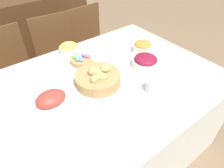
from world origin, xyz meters
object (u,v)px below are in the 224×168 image
object	(u,v)px
chair_far_center	(60,57)
beet_salad_bowl	(145,61)
chair_far_left	(13,74)
spoon	(166,109)
egg_basket	(81,59)
drinking_cup	(152,86)
chair_far_right	(92,45)
dinner_plate	(145,123)
pineapple_bowl	(69,48)
ham_platter	(51,100)
knife	(163,112)
butter_dish	(94,127)
carrot_bowl	(142,47)
sideboard	(31,34)
fork	(125,137)
bread_basket	(98,78)

from	to	relation	value
chair_far_center	beet_salad_bowl	bearing A→B (deg)	-66.36
chair_far_left	spoon	world-z (taller)	chair_far_left
chair_far_center	egg_basket	distance (m)	0.68
drinking_cup	chair_far_right	bearing A→B (deg)	76.47
chair_far_left	dinner_plate	size ratio (longest dim) A/B	3.82
chair_far_right	pineapple_bowl	bearing A→B (deg)	-142.29
ham_platter	drinking_cup	bearing A→B (deg)	-27.77
knife	butter_dish	world-z (taller)	butter_dish
drinking_cup	chair_far_left	bearing A→B (deg)	117.83
carrot_bowl	chair_far_right	bearing A→B (deg)	91.89
pineapple_bowl	dinner_plate	bearing A→B (deg)	-92.23
beet_salad_bowl	pineapple_bowl	bearing A→B (deg)	124.77
sideboard	beet_salad_bowl	bearing A→B (deg)	-79.80
fork	egg_basket	bearing A→B (deg)	80.31
chair_far_left	carrot_bowl	bearing A→B (deg)	-42.32
chair_far_right	sideboard	xyz separation A→B (m)	(-0.43, 0.83, -0.04)
drinking_cup	butter_dish	size ratio (longest dim) A/B	0.62
bread_basket	dinner_plate	distance (m)	0.45
chair_far_right	knife	xyz separation A→B (m)	(-0.37, -1.34, 0.28)
chair_far_right	knife	distance (m)	1.42
bread_basket	ham_platter	world-z (taller)	bread_basket
carrot_bowl	drinking_cup	size ratio (longest dim) A/B	1.99
egg_basket	spoon	world-z (taller)	egg_basket
beet_salad_bowl	chair_far_center	bearing A→B (deg)	107.78
chair_far_right	spoon	distance (m)	1.41
egg_basket	carrot_bowl	bearing A→B (deg)	-18.64
chair_far_right	carrot_bowl	xyz separation A→B (m)	(0.03, -0.77, 0.32)
chair_far_right	chair_far_center	bearing A→B (deg)	176.64
beet_salad_bowl	chair_far_right	bearing A→B (deg)	83.18
ham_platter	butter_dish	xyz separation A→B (m)	(0.10, -0.32, -0.01)
bread_basket	fork	size ratio (longest dim) A/B	1.68
chair_far_left	fork	bearing A→B (deg)	-82.40
chair_far_right	egg_basket	xyz separation A→B (m)	(-0.47, -0.60, 0.31)
sideboard	drinking_cup	world-z (taller)	sideboard
sideboard	drinking_cup	xyz separation A→B (m)	(0.15, -2.01, 0.36)
chair_far_left	butter_dish	size ratio (longest dim) A/B	6.97
sideboard	butter_dish	xyz separation A→B (m)	(-0.32, -2.03, 0.34)
chair_far_left	chair_far_center	xyz separation A→B (m)	(0.49, -0.00, 0.00)
pineapple_bowl	spoon	distance (m)	0.94
sideboard	knife	distance (m)	2.20
sideboard	ham_platter	size ratio (longest dim) A/B	5.40
ham_platter	pineapple_bowl	world-z (taller)	pineapple_bowl
chair_far_left	sideboard	distance (m)	0.96
ham_platter	chair_far_left	bearing A→B (deg)	93.33
knife	carrot_bowl	bearing A→B (deg)	60.09
chair_far_right	chair_far_left	world-z (taller)	same
drinking_cup	knife	bearing A→B (deg)	-116.68
carrot_bowl	fork	world-z (taller)	carrot_bowl
sideboard	ham_platter	world-z (taller)	sideboard
chair_far_center	knife	world-z (taller)	chair_far_center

